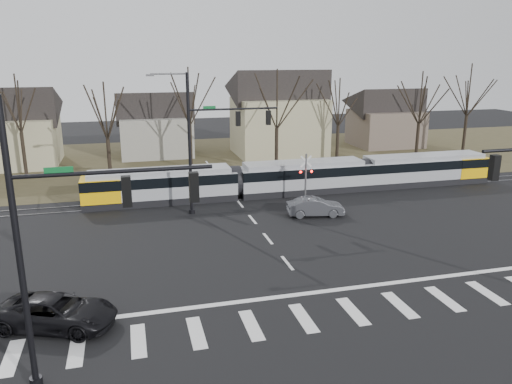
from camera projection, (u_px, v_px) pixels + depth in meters
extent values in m
plane|color=black|center=(299.00, 278.00, 26.27)|extent=(140.00, 140.00, 0.00)
cube|color=#38331E|center=(204.00, 159.00, 56.13)|extent=(140.00, 28.00, 0.01)
cube|color=silver|center=(12.00, 358.00, 19.33)|extent=(0.60, 2.60, 0.01)
cube|color=silver|center=(77.00, 349.00, 19.91)|extent=(0.60, 2.60, 0.01)
cube|color=silver|center=(138.00, 340.00, 20.50)|extent=(0.60, 2.60, 0.01)
cube|color=silver|center=(196.00, 333.00, 21.08)|extent=(0.60, 2.60, 0.01)
cube|color=silver|center=(251.00, 325.00, 21.66)|extent=(0.60, 2.60, 0.01)
cube|color=silver|center=(303.00, 318.00, 22.25)|extent=(0.60, 2.60, 0.01)
cube|color=silver|center=(353.00, 311.00, 22.83)|extent=(0.60, 2.60, 0.01)
cube|color=silver|center=(400.00, 305.00, 23.42)|extent=(0.60, 2.60, 0.01)
cube|color=silver|center=(444.00, 299.00, 24.00)|extent=(0.60, 2.60, 0.01)
cube|color=silver|center=(487.00, 293.00, 24.59)|extent=(0.60, 2.60, 0.01)
cube|color=silver|center=(311.00, 293.00, 24.59)|extent=(28.00, 0.35, 0.01)
cube|color=silver|center=(287.00, 263.00, 28.14)|extent=(0.18, 2.00, 0.01)
cube|color=silver|center=(268.00, 239.00, 31.87)|extent=(0.18, 2.00, 0.01)
cube|color=silver|center=(252.00, 219.00, 35.60)|extent=(0.18, 2.00, 0.01)
cube|color=silver|center=(240.00, 204.00, 39.33)|extent=(0.18, 2.00, 0.01)
cube|color=silver|center=(230.00, 191.00, 43.07)|extent=(0.18, 2.00, 0.01)
cube|color=silver|center=(221.00, 180.00, 46.80)|extent=(0.18, 2.00, 0.01)
cube|color=silver|center=(214.00, 171.00, 50.53)|extent=(0.18, 2.00, 0.01)
cube|color=silver|center=(207.00, 163.00, 54.26)|extent=(0.18, 2.00, 0.01)
cube|color=#59595E|center=(237.00, 200.00, 40.35)|extent=(90.00, 0.12, 0.06)
cube|color=#59595E|center=(233.00, 195.00, 41.66)|extent=(90.00, 0.12, 0.06)
cube|color=gray|center=(161.00, 186.00, 39.39)|extent=(11.97, 2.58, 2.69)
cube|color=black|center=(160.00, 179.00, 39.25)|extent=(11.99, 2.61, 0.78)
cube|color=#FFBB07|center=(101.00, 189.00, 38.27)|extent=(2.95, 2.63, 1.80)
cube|color=gray|center=(303.00, 177.00, 42.30)|extent=(11.05, 2.58, 2.69)
cube|color=black|center=(304.00, 171.00, 42.16)|extent=(11.07, 2.61, 0.78)
cube|color=gray|center=(423.00, 169.00, 45.11)|extent=(11.97, 2.58, 2.69)
cube|color=black|center=(424.00, 164.00, 44.96)|extent=(11.99, 2.61, 0.78)
cube|color=#FFBB07|center=(467.00, 166.00, 46.18)|extent=(2.95, 2.63, 1.80)
imported|color=#404146|center=(315.00, 207.00, 36.24)|extent=(2.84, 4.61, 1.36)
imported|color=black|center=(57.00, 312.00, 21.36)|extent=(5.83, 6.70, 1.42)
cylinder|color=black|center=(19.00, 251.00, 16.40)|extent=(0.22, 0.22, 10.20)
cylinder|color=black|center=(36.00, 381.00, 17.72)|extent=(0.44, 0.44, 0.30)
cylinder|color=black|center=(115.00, 172.00, 16.53)|extent=(6.50, 0.14, 0.14)
cube|color=#0C5926|center=(59.00, 170.00, 16.06)|extent=(0.90, 0.03, 0.22)
cube|color=black|center=(127.00, 191.00, 16.80)|extent=(0.32, 0.32, 1.05)
sphere|color=#FF0C07|center=(126.00, 182.00, 16.71)|extent=(0.22, 0.22, 0.22)
cube|color=black|center=(194.00, 187.00, 17.35)|extent=(0.32, 0.32, 1.05)
sphere|color=#FF0C07|center=(194.00, 178.00, 17.26)|extent=(0.22, 0.22, 0.22)
cube|color=black|center=(494.00, 168.00, 20.34)|extent=(0.32, 0.32, 1.05)
sphere|color=#FF0C07|center=(495.00, 160.00, 20.26)|extent=(0.22, 0.22, 0.22)
cylinder|color=black|center=(190.00, 145.00, 35.61)|extent=(0.22, 0.22, 10.20)
cylinder|color=black|center=(192.00, 211.00, 36.92)|extent=(0.44, 0.44, 0.30)
cylinder|color=black|center=(234.00, 109.00, 35.74)|extent=(6.50, 0.14, 0.14)
cube|color=#0C5926|center=(209.00, 108.00, 35.27)|extent=(0.90, 0.03, 0.22)
cube|color=black|center=(238.00, 119.00, 36.00)|extent=(0.32, 0.32, 1.05)
sphere|color=#FF0C07|center=(238.00, 114.00, 35.91)|extent=(0.22, 0.22, 0.22)
cube|color=black|center=(268.00, 118.00, 36.56)|extent=(0.32, 0.32, 1.05)
sphere|color=#FF0C07|center=(268.00, 113.00, 36.47)|extent=(0.22, 0.22, 0.22)
cube|color=#59595B|center=(150.00, 75.00, 33.70)|extent=(0.55, 0.22, 0.14)
cylinder|color=#59595B|center=(306.00, 179.00, 38.90)|extent=(0.14, 0.14, 4.00)
cylinder|color=#59595B|center=(305.00, 202.00, 39.41)|extent=(0.36, 0.36, 0.20)
cube|color=silver|center=(306.00, 161.00, 38.53)|extent=(0.95, 0.04, 0.95)
cube|color=silver|center=(306.00, 161.00, 38.53)|extent=(0.95, 0.04, 0.95)
cube|color=black|center=(306.00, 171.00, 38.74)|extent=(1.00, 0.10, 0.12)
sphere|color=#FF0C07|center=(301.00, 172.00, 38.56)|extent=(0.18, 0.18, 0.18)
sphere|color=#FF0C07|center=(312.00, 171.00, 38.78)|extent=(0.18, 0.18, 0.18)
cube|color=tan|center=(12.00, 142.00, 52.46)|extent=(9.00, 8.00, 5.00)
cube|color=gray|center=(156.00, 136.00, 58.04)|extent=(8.00, 7.00, 4.50)
cube|color=tan|center=(279.00, 127.00, 58.39)|extent=(10.00, 8.00, 6.50)
cube|color=brown|center=(385.00, 128.00, 64.17)|extent=(8.00, 7.00, 4.50)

